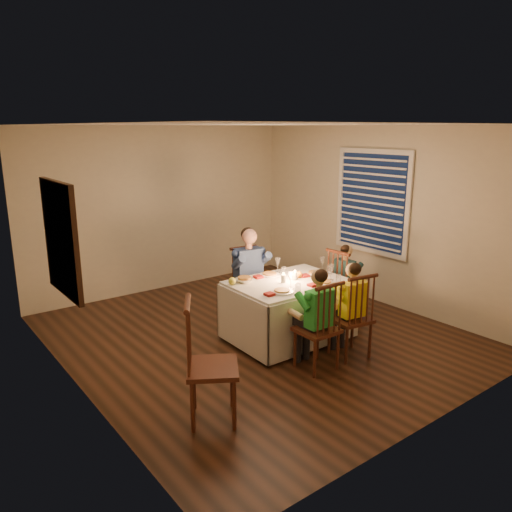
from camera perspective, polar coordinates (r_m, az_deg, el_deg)
ground at (r=6.45m, az=0.16°, el=-9.00°), size 5.00×5.00×0.00m
wall_left at (r=5.04m, az=-20.56°, el=-1.04°), size 0.02×5.00×2.60m
wall_right at (r=7.61m, az=13.77°, el=4.47°), size 0.02×5.00×2.60m
wall_back at (r=8.14m, az=-10.67°, el=5.27°), size 4.50×0.02×2.60m
ceiling at (r=5.91m, az=0.18°, el=14.79°), size 5.00×5.00×0.00m
dining_table at (r=6.18m, az=3.74°, el=-4.80°), size 1.45×1.06×0.71m
chair_adult at (r=6.90m, az=-0.73°, el=-7.37°), size 0.47×0.46×1.01m
chair_near_left at (r=5.67m, az=6.82°, el=-12.55°), size 0.43×0.41×1.01m
chair_near_right at (r=6.01m, az=10.53°, el=-11.08°), size 0.47×0.46×1.01m
chair_end at (r=7.01m, az=10.00°, el=-7.25°), size 0.41×0.43×1.01m
chair_extra at (r=4.79m, az=-4.85°, el=-18.01°), size 0.63×0.63×1.14m
adult at (r=6.90m, az=-0.73°, el=-7.37°), size 0.54×0.51×1.29m
child_green at (r=5.67m, az=6.82°, el=-12.55°), size 0.40×0.37×1.14m
child_yellow at (r=6.01m, az=10.53°, el=-11.08°), size 0.43×0.41×1.12m
child_teal at (r=7.01m, az=10.00°, el=-7.25°), size 0.34×0.36×1.07m
setting_adult at (r=6.34m, az=1.56°, el=-2.16°), size 0.27×0.27×0.02m
setting_green at (r=5.70m, az=2.98°, el=-4.09°), size 0.27×0.27×0.02m
setting_yellow at (r=6.07m, az=7.73°, el=-3.04°), size 0.27×0.27×0.02m
setting_teal at (r=6.43m, az=6.80°, el=-2.01°), size 0.27×0.27×0.02m
candle_left at (r=6.04m, az=3.14°, el=-2.60°), size 0.06×0.06×0.10m
candle_right at (r=6.16m, az=4.47°, el=-2.30°), size 0.06×0.06×0.10m
squash at (r=5.97m, az=-2.74°, el=-2.88°), size 0.09×0.09×0.09m
orange_fruit at (r=6.27m, az=4.92°, el=-2.11°), size 0.08×0.08×0.08m
serving_bowl at (r=6.06m, az=-1.33°, el=-2.79°), size 0.23×0.23×0.05m
wall_mirror at (r=5.29m, az=-21.38°, el=1.81°), size 0.06×0.95×1.15m
window_blinds at (r=7.60m, az=13.06°, el=6.03°), size 0.07×1.34×1.54m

